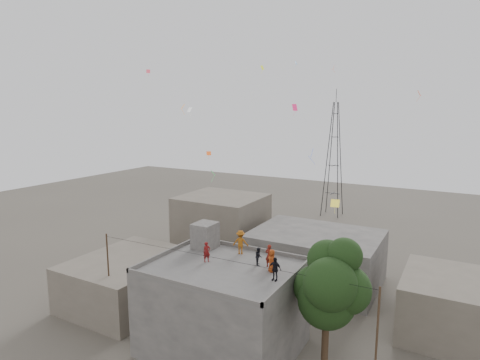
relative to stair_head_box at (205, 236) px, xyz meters
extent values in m
plane|color=#4D483F|center=(3.20, -2.60, -7.10)|extent=(140.00, 140.00, 0.00)
cube|color=#504D4B|center=(3.20, -2.60, -4.10)|extent=(10.00, 8.00, 6.00)
cube|color=#5C5956|center=(3.20, -2.60, -1.05)|extent=(10.00, 8.00, 0.10)
cube|color=#504D4B|center=(3.20, 1.32, -0.85)|extent=(10.00, 0.15, 0.30)
cube|color=#504D4B|center=(3.20, -6.53, -0.85)|extent=(10.00, 0.15, 0.30)
cube|color=#504D4B|center=(8.12, -2.60, -0.85)|extent=(0.15, 8.00, 0.30)
cube|color=#504D4B|center=(-1.72, -2.60, -0.85)|extent=(0.15, 8.00, 0.30)
cube|color=#504D4B|center=(0.00, 0.00, 0.00)|extent=(1.60, 1.80, 2.00)
cube|color=#635A4E|center=(-7.80, -0.60, -5.10)|extent=(8.00, 10.00, 4.00)
cube|color=#504D4B|center=(5.20, 11.40, -4.60)|extent=(12.00, 9.00, 5.00)
cube|color=#635A4E|center=(-6.80, 13.40, -3.60)|extent=(9.00, 8.00, 7.00)
cube|color=#635A4E|center=(17.20, 7.40, -4.90)|extent=(7.00, 8.00, 4.40)
cylinder|color=black|center=(10.40, -2.10, -5.10)|extent=(0.44, 0.44, 4.00)
cylinder|color=black|center=(10.55, -2.00, -3.50)|extent=(0.64, 0.91, 2.14)
sphere|color=black|center=(10.40, -2.10, -1.90)|extent=(3.60, 3.60, 3.60)
sphere|color=black|center=(11.50, -1.80, -1.10)|extent=(3.00, 3.00, 3.00)
sphere|color=black|center=(9.50, -1.60, -1.50)|extent=(2.80, 2.80, 2.80)
sphere|color=black|center=(10.80, -2.90, -0.50)|extent=(3.20, 3.20, 3.20)
sphere|color=black|center=(10.10, -1.20, 0.30)|extent=(2.60, 2.60, 2.60)
sphere|color=black|center=(11.20, -1.50, 0.90)|extent=(2.20, 2.20, 2.20)
cylinder|color=black|center=(-6.30, -4.10, -3.40)|extent=(0.12, 0.12, 7.40)
cylinder|color=black|center=(13.70, -3.60, -3.40)|extent=(0.12, 0.12, 7.40)
cylinder|color=black|center=(3.70, -3.85, 0.10)|extent=(20.00, 0.52, 0.02)
cylinder|color=black|center=(-1.65, 36.55, 1.90)|extent=(1.27, 1.27, 18.01)
cylinder|color=black|center=(0.05, 36.55, 1.90)|extent=(1.27, 1.27, 18.01)
cylinder|color=black|center=(0.05, 38.25, 1.90)|extent=(1.27, 1.27, 18.01)
cylinder|color=black|center=(-1.65, 38.25, 1.90)|extent=(1.27, 1.27, 18.01)
cube|color=black|center=(-0.80, 37.40, -3.50)|extent=(2.36, 0.08, 0.08)
cube|color=black|center=(-0.80, 37.40, -3.50)|extent=(0.08, 2.36, 0.08)
cube|color=black|center=(-0.80, 37.40, 1.00)|extent=(1.81, 0.08, 0.08)
cube|color=black|center=(-0.80, 37.40, 1.00)|extent=(0.08, 1.81, 0.08)
cube|color=black|center=(-0.80, 37.40, 5.50)|extent=(1.26, 0.08, 0.08)
cube|color=black|center=(-0.80, 37.40, 5.50)|extent=(0.08, 1.26, 0.08)
cube|color=black|center=(-0.80, 37.40, 9.10)|extent=(0.82, 0.08, 0.08)
cube|color=black|center=(-0.80, 37.40, 9.10)|extent=(0.08, 0.82, 0.08)
cylinder|color=black|center=(-0.80, 37.40, 11.90)|extent=(0.08, 0.08, 2.00)
imported|color=maroon|center=(6.01, -1.08, -0.19)|extent=(0.59, 0.40, 1.61)
imported|color=#993811|center=(6.49, -1.71, -0.24)|extent=(0.85, 0.88, 1.52)
imported|color=black|center=(5.20, -1.08, -0.38)|extent=(0.71, 0.76, 1.25)
imported|color=black|center=(7.24, -2.90, -0.24)|extent=(0.92, 0.45, 1.52)
imported|color=#975111|center=(3.05, 0.20, -0.10)|extent=(1.33, 1.03, 1.81)
imported|color=maroon|center=(1.74, -2.36, -0.28)|extent=(0.59, 0.63, 1.44)
plane|color=#E35217|center=(-3.31, 5.63, 5.73)|extent=(0.47, 0.44, 0.34)
plane|color=#E42467|center=(5.48, 4.32, 9.81)|extent=(0.53, 0.37, 0.51)
plane|color=#EAFF27|center=(-0.59, 11.01, 13.65)|extent=(0.47, 0.41, 0.39)
plane|color=blue|center=(8.17, 0.78, 6.81)|extent=(0.35, 0.64, 0.61)
plane|color=white|center=(-5.97, 6.45, 9.66)|extent=(0.55, 0.39, 0.42)
plane|color=#F3411B|center=(5.91, 12.70, 13.52)|extent=(0.22, 0.43, 0.43)
plane|color=green|center=(0.45, 0.55, 4.89)|extent=(0.58, 0.58, 0.41)
plane|color=#D34E31|center=(13.86, 7.14, 10.80)|extent=(0.30, 0.48, 0.39)
plane|color=orange|center=(-0.14, -2.25, 9.84)|extent=(0.46, 0.47, 0.34)
plane|color=#458ECF|center=(2.53, 11.82, 14.01)|extent=(0.12, 0.31, 0.30)
plane|color=#F74E65|center=(-8.80, 4.09, 13.12)|extent=(0.38, 0.37, 0.30)
plane|color=yellow|center=(9.70, 1.37, 3.40)|extent=(0.63, 0.45, 0.46)
camera|label=1|loc=(16.97, -24.78, 9.57)|focal=30.00mm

